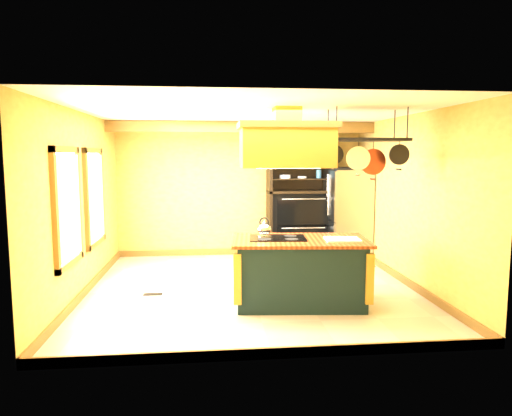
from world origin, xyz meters
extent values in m
plane|color=beige|center=(0.00, 0.00, 0.00)|extent=(5.00, 5.00, 0.00)
plane|color=white|center=(0.00, 0.00, 2.70)|extent=(5.00, 5.00, 0.00)
cube|color=#EAB355|center=(0.00, 2.50, 1.35)|extent=(5.00, 0.02, 2.70)
cube|color=#EAB355|center=(0.00, -2.50, 1.35)|extent=(5.00, 0.02, 2.70)
cube|color=#EAB355|center=(-2.50, 0.00, 1.35)|extent=(0.02, 5.00, 2.70)
cube|color=#EAB355|center=(2.50, 0.00, 1.35)|extent=(0.02, 5.00, 2.70)
cube|color=olive|center=(0.00, 1.70, 2.59)|extent=(5.00, 0.15, 0.20)
cube|color=olive|center=(-2.47, -0.80, 1.40)|extent=(0.06, 1.06, 1.56)
cube|color=white|center=(-2.44, -0.80, 1.40)|extent=(0.02, 0.85, 1.34)
cube|color=olive|center=(-2.47, 0.60, 1.40)|extent=(0.06, 1.06, 1.56)
cube|color=white|center=(-2.44, 0.60, 1.40)|extent=(0.02, 0.85, 1.34)
cube|color=black|center=(0.60, -0.80, 0.44)|extent=(1.78, 1.08, 0.88)
cube|color=#923C1C|center=(0.60, -0.80, 0.90)|extent=(1.94, 1.19, 0.04)
cube|color=black|center=(0.30, -0.72, 0.93)|extent=(0.82, 0.60, 0.01)
ellipsoid|color=silver|center=(0.13, -0.58, 1.03)|extent=(0.20, 0.20, 0.16)
cube|color=white|center=(1.16, -0.93, 0.93)|extent=(0.49, 0.40, 0.02)
cube|color=gold|center=(0.40, -0.80, 2.16)|extent=(1.22, 0.66, 0.52)
cube|color=olive|center=(0.40, -0.80, 2.46)|extent=(1.30, 0.73, 0.08)
cube|color=gold|center=(0.40, -0.80, 2.56)|extent=(0.35, 0.35, 0.28)
cube|color=black|center=(1.50, -0.80, 2.27)|extent=(1.07, 0.53, 0.04)
cylinder|color=black|center=(1.02, -1.01, 2.49)|extent=(0.02, 0.02, 0.43)
cylinder|color=black|center=(1.98, -0.59, 2.49)|extent=(0.02, 0.02, 0.43)
cylinder|color=black|center=(1.08, -0.69, 2.07)|extent=(0.28, 0.03, 0.28)
cylinder|color=silver|center=(1.36, -0.91, 2.02)|extent=(0.32, 0.03, 0.32)
cylinder|color=#AF422B|center=(1.65, -0.69, 1.97)|extent=(0.36, 0.03, 0.36)
cylinder|color=black|center=(1.93, -0.91, 2.07)|extent=(0.28, 0.03, 0.28)
cube|color=#9A9FA3|center=(2.11, 1.90, 0.89)|extent=(0.74, 0.91, 1.79)
cube|color=#9A9FA3|center=(1.72, 1.67, 1.29)|extent=(0.03, 0.44, 0.97)
cube|color=#9A9FA3|center=(1.72, 2.13, 1.29)|extent=(0.03, 0.44, 0.97)
cube|color=#9A9FA3|center=(1.72, 1.90, 0.41)|extent=(0.03, 0.88, 0.75)
cube|color=black|center=(2.11, 1.90, 0.03)|extent=(0.71, 0.87, 0.06)
cube|color=black|center=(1.20, 2.45, 1.18)|extent=(1.34, 0.06, 2.36)
cube|color=black|center=(0.56, 2.20, 1.18)|extent=(0.06, 0.57, 2.36)
cube|color=black|center=(1.84, 2.20, 1.18)|extent=(0.06, 0.57, 2.36)
cube|color=black|center=(1.20, 2.20, 1.34)|extent=(1.34, 0.57, 0.05)
cube|color=black|center=(1.20, 2.23, 0.70)|extent=(1.22, 0.47, 1.28)
cube|color=black|center=(1.20, 1.89, 0.98)|extent=(1.04, 0.04, 0.57)
cube|color=black|center=(1.20, 1.89, 0.41)|extent=(1.04, 0.04, 0.51)
cube|color=black|center=(1.20, 2.20, 1.59)|extent=(1.22, 0.51, 0.02)
cube|color=black|center=(1.20, 2.20, 1.87)|extent=(1.22, 0.51, 0.02)
cube|color=black|center=(1.20, 2.20, 2.14)|extent=(1.22, 0.51, 0.03)
cylinder|color=white|center=(0.87, 2.15, 1.64)|extent=(0.22, 0.22, 0.07)
cylinder|color=teal|center=(1.56, 2.15, 1.97)|extent=(0.10, 0.10, 0.17)
cube|color=black|center=(-1.49, -0.17, 0.01)|extent=(0.28, 0.12, 0.01)
camera|label=1|loc=(-0.62, -6.89, 2.07)|focal=32.00mm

